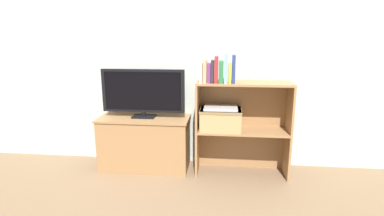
{
  "coord_description": "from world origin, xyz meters",
  "views": [
    {
      "loc": [
        0.29,
        -2.58,
        1.29
      ],
      "look_at": [
        0.0,
        0.15,
        0.64
      ],
      "focal_mm": 28.0,
      "sensor_mm": 36.0,
      "label": 1
    }
  ],
  "objects_px": {
    "book_mustard": "(230,73)",
    "book_navy": "(234,69)",
    "laptop": "(221,108)",
    "book_forest": "(221,72)",
    "book_skyblue": "(226,68)",
    "storage_basket_left": "(221,118)",
    "book_crimson": "(216,70)",
    "book_tan": "(205,71)",
    "book_plum": "(209,73)",
    "tv": "(143,92)",
    "book_ivory": "(201,73)",
    "tv_stand": "(145,142)",
    "book_charcoal": "(213,71)"
  },
  "relations": [
    {
      "from": "book_mustard",
      "to": "book_navy",
      "type": "height_order",
      "value": "book_navy"
    },
    {
      "from": "book_mustard",
      "to": "laptop",
      "type": "bearing_deg",
      "value": 154.47
    },
    {
      "from": "book_forest",
      "to": "book_skyblue",
      "type": "relative_size",
      "value": 0.75
    },
    {
      "from": "storage_basket_left",
      "to": "book_crimson",
      "type": "bearing_deg",
      "value": -142.73
    },
    {
      "from": "book_mustard",
      "to": "book_tan",
      "type": "bearing_deg",
      "value": 180.0
    },
    {
      "from": "book_plum",
      "to": "book_tan",
      "type": "bearing_deg",
      "value": 180.0
    },
    {
      "from": "tv",
      "to": "book_navy",
      "type": "relative_size",
      "value": 3.3
    },
    {
      "from": "book_ivory",
      "to": "book_navy",
      "type": "xyz_separation_m",
      "value": [
        0.29,
        0.0,
        0.04
      ]
    },
    {
      "from": "book_crimson",
      "to": "book_navy",
      "type": "height_order",
      "value": "book_navy"
    },
    {
      "from": "book_skyblue",
      "to": "book_mustard",
      "type": "xyz_separation_m",
      "value": [
        0.03,
        0.0,
        -0.04
      ]
    },
    {
      "from": "tv_stand",
      "to": "tv",
      "type": "height_order",
      "value": "tv"
    },
    {
      "from": "tv_stand",
      "to": "book_tan",
      "type": "xyz_separation_m",
      "value": [
        0.6,
        -0.08,
        0.73
      ]
    },
    {
      "from": "book_mustard",
      "to": "book_skyblue",
      "type": "bearing_deg",
      "value": -180.0
    },
    {
      "from": "book_crimson",
      "to": "book_skyblue",
      "type": "relative_size",
      "value": 0.91
    },
    {
      "from": "book_mustard",
      "to": "book_forest",
      "type": "bearing_deg",
      "value": 180.0
    },
    {
      "from": "tv_stand",
      "to": "book_crimson",
      "type": "xyz_separation_m",
      "value": [
        0.7,
        -0.08,
        0.75
      ]
    },
    {
      "from": "book_ivory",
      "to": "storage_basket_left",
      "type": "relative_size",
      "value": 0.45
    },
    {
      "from": "book_tan",
      "to": "storage_basket_left",
      "type": "bearing_deg",
      "value": 13.38
    },
    {
      "from": "book_plum",
      "to": "book_charcoal",
      "type": "xyz_separation_m",
      "value": [
        0.03,
        0.0,
        0.01
      ]
    },
    {
      "from": "tv_stand",
      "to": "storage_basket_left",
      "type": "height_order",
      "value": "storage_basket_left"
    },
    {
      "from": "tv_stand",
      "to": "book_navy",
      "type": "relative_size",
      "value": 3.62
    },
    {
      "from": "book_forest",
      "to": "book_mustard",
      "type": "height_order",
      "value": "book_forest"
    },
    {
      "from": "book_ivory",
      "to": "book_crimson",
      "type": "xyz_separation_m",
      "value": [
        0.14,
        0.0,
        0.03
      ]
    },
    {
      "from": "book_plum",
      "to": "laptop",
      "type": "distance_m",
      "value": 0.35
    },
    {
      "from": "book_plum",
      "to": "storage_basket_left",
      "type": "distance_m",
      "value": 0.44
    },
    {
      "from": "book_tan",
      "to": "book_forest",
      "type": "height_order",
      "value": "book_tan"
    },
    {
      "from": "book_ivory",
      "to": "storage_basket_left",
      "type": "bearing_deg",
      "value": 10.81
    },
    {
      "from": "tv",
      "to": "book_mustard",
      "type": "height_order",
      "value": "book_mustard"
    },
    {
      "from": "book_plum",
      "to": "book_crimson",
      "type": "bearing_deg",
      "value": 0.0
    },
    {
      "from": "laptop",
      "to": "book_forest",
      "type": "bearing_deg",
      "value": -96.55
    },
    {
      "from": "book_mustard",
      "to": "book_ivory",
      "type": "bearing_deg",
      "value": 180.0
    },
    {
      "from": "book_plum",
      "to": "book_skyblue",
      "type": "bearing_deg",
      "value": -0.0
    },
    {
      "from": "tv",
      "to": "book_ivory",
      "type": "distance_m",
      "value": 0.6
    },
    {
      "from": "book_tan",
      "to": "book_charcoal",
      "type": "relative_size",
      "value": 1.02
    },
    {
      "from": "tv",
      "to": "book_crimson",
      "type": "relative_size",
      "value": 3.46
    },
    {
      "from": "storage_basket_left",
      "to": "book_charcoal",
      "type": "bearing_deg",
      "value": -156.21
    },
    {
      "from": "tv",
      "to": "book_charcoal",
      "type": "bearing_deg",
      "value": -7.07
    },
    {
      "from": "book_tan",
      "to": "book_crimson",
      "type": "bearing_deg",
      "value": 0.0
    },
    {
      "from": "book_tan",
      "to": "laptop",
      "type": "distance_m",
      "value": 0.38
    },
    {
      "from": "tv_stand",
      "to": "book_crimson",
      "type": "bearing_deg",
      "value": -6.86
    },
    {
      "from": "book_tan",
      "to": "book_crimson",
      "type": "distance_m",
      "value": 0.1
    },
    {
      "from": "book_ivory",
      "to": "book_tan",
      "type": "xyz_separation_m",
      "value": [
        0.04,
        0.0,
        0.01
      ]
    },
    {
      "from": "book_charcoal",
      "to": "book_forest",
      "type": "distance_m",
      "value": 0.08
    },
    {
      "from": "book_ivory",
      "to": "book_charcoal",
      "type": "relative_size",
      "value": 0.87
    },
    {
      "from": "book_crimson",
      "to": "book_skyblue",
      "type": "distance_m",
      "value": 0.09
    },
    {
      "from": "book_plum",
      "to": "storage_basket_left",
      "type": "height_order",
      "value": "book_plum"
    },
    {
      "from": "tv",
      "to": "book_forest",
      "type": "height_order",
      "value": "book_forest"
    },
    {
      "from": "book_charcoal",
      "to": "tv",
      "type": "bearing_deg",
      "value": 172.93
    },
    {
      "from": "book_ivory",
      "to": "book_forest",
      "type": "distance_m",
      "value": 0.18
    },
    {
      "from": "laptop",
      "to": "book_tan",
      "type": "bearing_deg",
      "value": -166.62
    }
  ]
}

